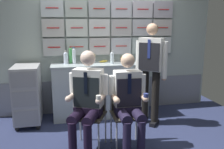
{
  "coord_description": "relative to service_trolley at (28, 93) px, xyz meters",
  "views": [
    {
      "loc": [
        -0.72,
        -2.92,
        1.6
      ],
      "look_at": [
        -0.07,
        0.15,
        0.94
      ],
      "focal_mm": 37.92,
      "sensor_mm": 36.0,
      "label": 1
    }
  ],
  "objects": [
    {
      "name": "service_trolley",
      "position": [
        0.0,
        0.0,
        0.0
      ],
      "size": [
        0.4,
        0.65,
        0.97
      ],
      "color": "black",
      "rests_on": "ground"
    },
    {
      "name": "paper_cup_tan",
      "position": [
        1.74,
        0.17,
        0.47
      ],
      "size": [
        0.07,
        0.07,
        0.09
      ],
      "color": "tan",
      "rests_on": "galley_counter"
    },
    {
      "name": "folding_chair_left",
      "position": [
        0.91,
        -0.92,
        0.02
      ],
      "size": [
        0.53,
        0.53,
        0.86
      ],
      "color": "#A8AAAF",
      "rests_on": "ground"
    },
    {
      "name": "snack_banana",
      "position": [
        1.29,
        0.23,
        0.45
      ],
      "size": [
        0.17,
        0.1,
        0.04
      ],
      "color": "yellow",
      "rests_on": "galley_counter"
    },
    {
      "name": "crew_member_standing",
      "position": [
        1.94,
        -0.41,
        0.44
      ],
      "size": [
        0.41,
        0.4,
        1.62
      ],
      "color": "black",
      "rests_on": "ground"
    },
    {
      "name": "crew_member_center",
      "position": [
        1.37,
        -1.15,
        0.17
      ],
      "size": [
        0.48,
        0.59,
        1.25
      ],
      "color": "black",
      "rests_on": "ground"
    },
    {
      "name": "water_bottle_clear",
      "position": [
        1.41,
        0.07,
        0.53
      ],
      "size": [
        0.06,
        0.06,
        0.23
      ],
      "color": "silver",
      "rests_on": "galley_counter"
    },
    {
      "name": "sparkling_bottle_green",
      "position": [
        0.63,
        0.24,
        0.53
      ],
      "size": [
        0.08,
        0.08,
        0.22
      ],
      "color": "silver",
      "rests_on": "galley_counter"
    },
    {
      "name": "ground",
      "position": [
        1.29,
        -0.96,
        -0.54
      ],
      "size": [
        4.8,
        4.8,
        0.04
      ],
      "primitive_type": "cube",
      "color": "#262E4E"
    },
    {
      "name": "water_bottle_blue_cap",
      "position": [
        0.72,
        0.26,
        0.57
      ],
      "size": [
        0.07,
        0.07,
        0.29
      ],
      "color": "#48A254",
      "rests_on": "galley_counter"
    },
    {
      "name": "water_bottle_short",
      "position": [
        0.77,
        0.21,
        0.56
      ],
      "size": [
        0.06,
        0.06,
        0.28
      ],
      "color": "silver",
      "rests_on": "galley_counter"
    },
    {
      "name": "galley_bulkhead",
      "position": [
        1.32,
        0.41,
        0.61
      ],
      "size": [
        4.2,
        0.14,
        2.15
      ],
      "color": "#A3B2AD",
      "rests_on": "ground"
    },
    {
      "name": "folding_chair_center",
      "position": [
        1.37,
        -0.99,
        0.02
      ],
      "size": [
        0.41,
        0.41,
        0.86
      ],
      "color": "#A8AAAF",
      "rests_on": "ground"
    },
    {
      "name": "galley_counter",
      "position": [
        1.21,
        0.13,
        -0.04
      ],
      "size": [
        1.67,
        0.53,
        0.94
      ],
      "color": "#B3C1C7",
      "rests_on": "ground"
    },
    {
      "name": "crew_member_left",
      "position": [
        0.85,
        -1.06,
        0.2
      ],
      "size": [
        0.57,
        0.69,
        1.29
      ],
      "color": "black",
      "rests_on": "ground"
    },
    {
      "name": "espresso_cup_small",
      "position": [
        1.45,
        0.21,
        0.46
      ],
      "size": [
        0.06,
        0.06,
        0.06
      ],
      "color": "tan",
      "rests_on": "galley_counter"
    }
  ]
}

